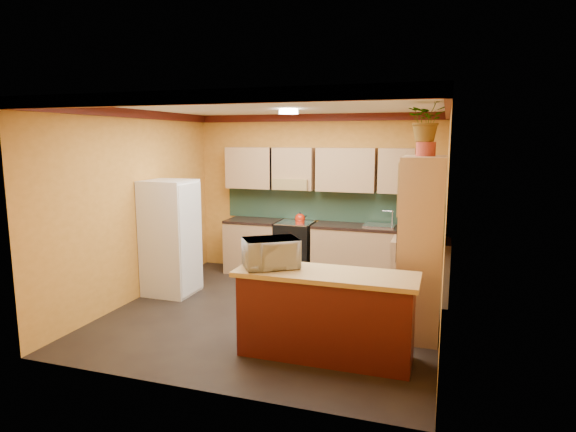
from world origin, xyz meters
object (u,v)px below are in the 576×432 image
object	(u,v)px
pantry	(421,247)
microwave	(271,253)
base_cabinets_back	(331,253)
fridge	(170,237)
stove	(295,249)
breakfast_bar	(325,317)

from	to	relation	value
pantry	microwave	world-z (taller)	pantry
base_cabinets_back	pantry	distance (m)	2.47
fridge	microwave	world-z (taller)	fridge
stove	pantry	world-z (taller)	pantry
base_cabinets_back	fridge	bearing A→B (deg)	-144.84
stove	base_cabinets_back	bearing A→B (deg)	0.00
stove	fridge	world-z (taller)	fridge
base_cabinets_back	fridge	world-z (taller)	fridge
stove	breakfast_bar	size ratio (longest dim) A/B	0.51
stove	pantry	xyz separation A→B (m)	(2.13, -1.87, 0.59)
breakfast_bar	microwave	bearing A→B (deg)	180.00
stove	breakfast_bar	world-z (taller)	stove
fridge	breakfast_bar	xyz separation A→B (m)	(2.70, -1.38, -0.41)
fridge	microwave	bearing A→B (deg)	-33.39
breakfast_bar	microwave	distance (m)	0.89
base_cabinets_back	stove	world-z (taller)	stove
stove	pantry	size ratio (longest dim) A/B	0.43
base_cabinets_back	stove	bearing A→B (deg)	-180.00
base_cabinets_back	microwave	distance (m)	2.93
pantry	breakfast_bar	world-z (taller)	pantry
fridge	breakfast_bar	distance (m)	3.06
pantry	breakfast_bar	distance (m)	1.47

